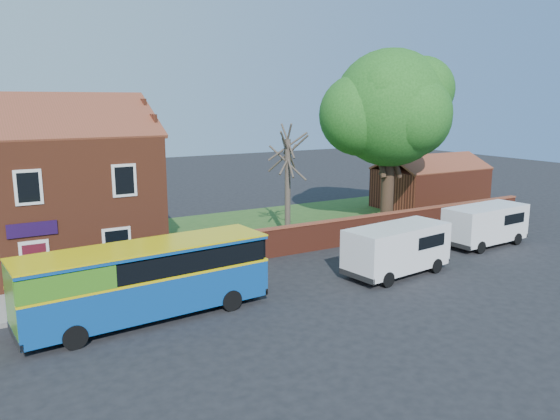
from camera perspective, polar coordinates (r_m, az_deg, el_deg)
ground at (r=21.25m, az=-1.97°, el=-11.22°), size 120.00×120.00×0.00m
pavement at (r=24.52m, az=-23.50°, el=-8.90°), size 18.00×3.50×0.12m
kerb at (r=22.89m, az=-22.95°, el=-10.28°), size 18.00×0.15×0.14m
grass_strip at (r=38.48m, az=5.87°, el=-0.92°), size 26.00×12.00×0.04m
shop_building at (r=29.26m, az=-25.48°, el=0.91°), size 12.30×8.13×10.50m
boundary_wall at (r=33.78m, az=11.90°, el=-1.46°), size 22.00×0.38×1.60m
outbuilding at (r=44.04m, az=15.42°, el=2.39°), size 8.20×5.06×4.17m
bus at (r=21.16m, az=-14.52°, el=-6.98°), size 9.56×3.08×2.87m
van_near at (r=26.50m, az=12.13°, el=-3.85°), size 5.59×2.76×2.36m
van_far at (r=33.27m, az=20.68°, el=-1.32°), size 5.32×2.41×2.29m
large_tree at (r=35.98m, az=11.35°, el=10.03°), size 9.35×7.39×11.40m
bare_tree at (r=32.13m, az=0.81°, el=2.74°), size 2.45×2.91×6.53m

